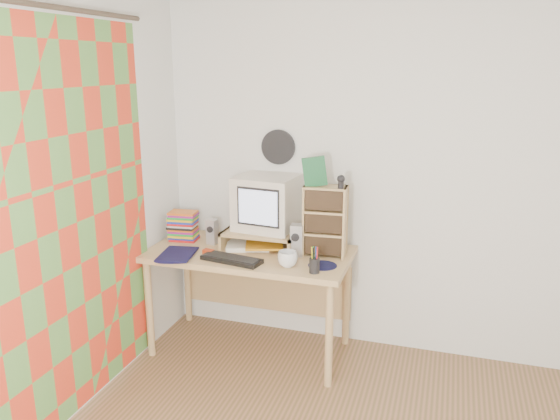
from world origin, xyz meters
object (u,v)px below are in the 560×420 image
Objects in this scene: cd_rack at (325,221)px; mug at (288,259)px; keyboard at (232,259)px; diary at (161,252)px; desk at (253,266)px; dvd_stack at (183,222)px; crt_monitor at (265,204)px.

cd_rack is 0.39m from mug.
keyboard is 0.50m from diary.
cd_rack is at bearing 3.22° from desk.
mug is 0.87m from diary.
keyboard is at bearing -176.96° from mug.
keyboard is 1.53× the size of diary.
desk is 0.32m from keyboard.
dvd_stack is at bearing 175.66° from cd_rack.
dvd_stack is at bearing 83.45° from diary.
crt_monitor reaches higher than desk.
cd_rack reaches higher than desk.
desk is 5.08× the size of dvd_stack.
crt_monitor is 1.45× the size of dvd_stack.
keyboard is (-0.04, -0.28, 0.15)m from desk.
dvd_stack is 1.03× the size of diary.
cd_rack is at bearing -1.13° from crt_monitor.
mug is (0.27, -0.35, -0.26)m from crt_monitor.
crt_monitor is 1.49× the size of diary.
mug is at bearing -37.84° from desk.
cd_rack reaches higher than diary.
keyboard is 0.67m from cd_rack.
mug is 0.48× the size of diary.
crt_monitor is 0.45m from cd_rack.
cd_rack is (0.44, -0.06, -0.07)m from crt_monitor.
desk is 0.47m from mug.
crt_monitor is at bearing -1.47° from dvd_stack.
dvd_stack is at bearing 158.22° from keyboard.
mug is at bearing 12.74° from keyboard.
cd_rack is (0.51, 0.03, 0.37)m from desk.
mug reaches higher than keyboard.
dvd_stack is at bearing -168.39° from crt_monitor.
desk is 10.88× the size of mug.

